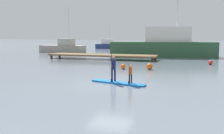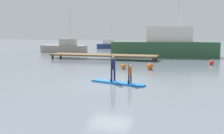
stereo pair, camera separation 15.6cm
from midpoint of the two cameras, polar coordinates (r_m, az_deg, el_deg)
The scene contains 11 objects.
ground_plane at distance 15.67m, azimuth -0.58°, elevation -3.54°, with size 240.00×240.00×0.00m, color slate.
paddleboard_near at distance 15.52m, azimuth 1.03°, elevation -3.46°, with size 3.52×1.55×0.10m.
paddler_adult at distance 15.55m, azimuth 0.02°, elevation -0.01°, with size 0.33×0.47×1.70m.
paddler_child_solo at distance 14.97m, azimuth 3.73°, elevation -1.25°, with size 0.24×0.38×1.18m.
fishing_boat_white_large at distance 35.06m, azimuth 11.06°, elevation 4.51°, with size 13.78×5.29×8.81m.
motor_boat_small_navy at distance 43.35m, azimuth -10.71°, elevation 4.17°, with size 7.61×2.29×7.28m.
trawler_grey_distant at distance 55.11m, azimuth -0.50°, elevation 4.81°, with size 6.68×3.41×4.90m.
floating_dock at distance 30.83m, azimuth -2.36°, elevation 2.58°, with size 12.88×2.62×0.58m.
mooring_buoy_near at distance 26.86m, azimuth 20.53°, elevation 0.91°, with size 0.43×0.43×0.43m, color red.
mooring_buoy_mid at distance 22.07m, azimuth 2.26°, elevation 0.10°, with size 0.43×0.43×0.43m, color orange.
mooring_buoy_far at distance 21.89m, azimuth 8.00°, elevation 0.11°, with size 0.53×0.53×0.53m, color orange.
Camera 1 is at (4.68, -14.68, 2.88)m, focal length 41.90 mm.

